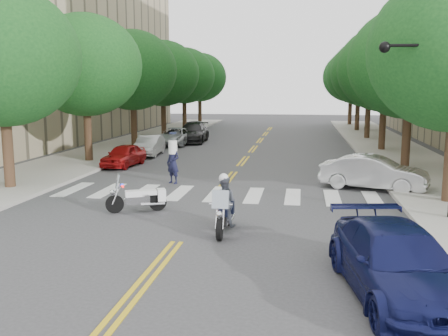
% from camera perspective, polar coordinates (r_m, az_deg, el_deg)
% --- Properties ---
extents(ground, '(140.00, 140.00, 0.00)m').
position_cam_1_polar(ground, '(14.22, -5.38, -8.43)').
color(ground, '#38383A').
rests_on(ground, ground).
extents(sidewalk_left, '(5.00, 60.00, 0.15)m').
position_cam_1_polar(sidewalk_left, '(37.66, -11.20, 2.53)').
color(sidewalk_left, '#9E9991').
rests_on(sidewalk_left, ground).
extents(sidewalk_right, '(5.00, 60.00, 0.15)m').
position_cam_1_polar(sidewalk_right, '(35.91, 18.63, 1.91)').
color(sidewalk_right, '#9E9991').
rests_on(sidewalk_right, ground).
extents(tree_l_0, '(6.40, 6.40, 8.45)m').
position_cam_1_polar(tree_l_0, '(22.72, -24.09, 11.56)').
color(tree_l_0, '#382316').
rests_on(tree_l_0, ground).
extents(tree_l_1, '(6.40, 6.40, 8.45)m').
position_cam_1_polar(tree_l_1, '(29.78, -15.59, 11.24)').
color(tree_l_1, '#382316').
rests_on(tree_l_1, ground).
extents(tree_l_2, '(6.40, 6.40, 8.45)m').
position_cam_1_polar(tree_l_2, '(37.21, -10.43, 10.93)').
color(tree_l_2, '#382316').
rests_on(tree_l_2, ground).
extents(tree_l_3, '(6.40, 6.40, 8.45)m').
position_cam_1_polar(tree_l_3, '(44.84, -7.01, 10.68)').
color(tree_l_3, '#382316').
rests_on(tree_l_3, ground).
extents(tree_l_4, '(6.40, 6.40, 8.45)m').
position_cam_1_polar(tree_l_4, '(52.58, -4.59, 10.47)').
color(tree_l_4, '#382316').
rests_on(tree_l_4, ground).
extents(tree_l_5, '(6.40, 6.40, 8.45)m').
position_cam_1_polar(tree_l_5, '(60.39, -2.80, 10.31)').
color(tree_l_5, '#382316').
rests_on(tree_l_5, ground).
extents(tree_r_1, '(6.40, 6.40, 8.45)m').
position_cam_1_polar(tree_r_1, '(27.70, 20.55, 11.19)').
color(tree_r_1, '#382316').
rests_on(tree_r_1, ground).
extents(tree_r_2, '(6.40, 6.40, 8.45)m').
position_cam_1_polar(tree_r_2, '(35.57, 17.96, 10.73)').
color(tree_r_2, '#382316').
rests_on(tree_r_2, ground).
extents(tree_r_3, '(6.40, 6.40, 8.45)m').
position_cam_1_polar(tree_r_3, '(43.49, 16.31, 10.43)').
color(tree_r_3, '#382316').
rests_on(tree_r_3, ground).
extents(tree_r_4, '(6.40, 6.40, 8.45)m').
position_cam_1_polar(tree_r_4, '(51.44, 15.17, 10.22)').
color(tree_r_4, '#382316').
rests_on(tree_r_4, ground).
extents(tree_r_5, '(6.40, 6.40, 8.45)m').
position_cam_1_polar(tree_r_5, '(59.40, 14.34, 10.06)').
color(tree_r_5, '#382316').
rests_on(tree_r_5, ground).
extents(traffic_signal_pole, '(2.82, 0.42, 6.00)m').
position_cam_1_polar(traffic_signal_pole, '(17.19, 23.63, 6.50)').
color(traffic_signal_pole, black).
rests_on(traffic_signal_pole, ground).
extents(motorcycle_police, '(0.75, 2.20, 1.79)m').
position_cam_1_polar(motorcycle_police, '(14.98, -0.01, -4.33)').
color(motorcycle_police, black).
rests_on(motorcycle_police, ground).
extents(motorcycle_parked, '(2.01, 1.09, 1.37)m').
position_cam_1_polar(motorcycle_parked, '(17.72, -9.39, -3.41)').
color(motorcycle_parked, black).
rests_on(motorcycle_parked, ground).
extents(officer_standing, '(0.82, 0.73, 1.88)m').
position_cam_1_polar(officer_standing, '(22.62, -5.84, 0.58)').
color(officer_standing, '#161733').
rests_on(officer_standing, ground).
extents(convertible, '(4.69, 2.88, 1.46)m').
position_cam_1_polar(convertible, '(22.14, 16.73, -0.50)').
color(convertible, '#BDBDC0').
rests_on(convertible, ground).
extents(sedan_blue, '(2.85, 5.29, 1.46)m').
position_cam_1_polar(sedan_blue, '(11.01, 19.22, -10.22)').
color(sedan_blue, '#101443').
rests_on(sedan_blue, ground).
extents(parked_car_a, '(1.78, 3.71, 1.22)m').
position_cam_1_polar(parked_car_a, '(28.09, -11.38, 1.43)').
color(parked_car_a, '#B11214').
rests_on(parked_car_a, ground).
extents(parked_car_b, '(1.65, 3.98, 1.28)m').
position_cam_1_polar(parked_car_b, '(32.34, -8.57, 2.55)').
color(parked_car_b, beige).
rests_on(parked_car_b, ground).
extents(parked_car_c, '(2.26, 4.73, 1.30)m').
position_cam_1_polar(parked_car_c, '(38.02, -5.64, 3.59)').
color(parked_car_c, '#ABAFB3').
rests_on(parked_car_c, ground).
extents(parked_car_d, '(2.38, 5.31, 1.51)m').
position_cam_1_polar(parked_car_d, '(39.92, -3.58, 4.03)').
color(parked_car_d, black).
rests_on(parked_car_d, ground).
extents(parked_car_e, '(2.04, 4.50, 1.50)m').
position_cam_1_polar(parked_car_e, '(44.32, -3.38, 4.53)').
color(parked_car_e, gray).
rests_on(parked_car_e, ground).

